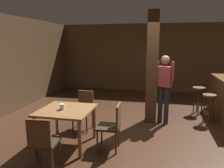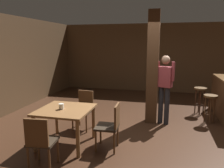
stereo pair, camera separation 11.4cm
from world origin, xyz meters
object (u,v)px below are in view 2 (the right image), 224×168
at_px(napkin_cup, 61,106).
at_px(chair_north, 84,108).
at_px(standing_person, 165,85).
at_px(bar_stool_near, 210,102).
at_px(chair_east, 111,124).
at_px(bar_stool_mid, 200,94).
at_px(dining_table, 65,114).
at_px(chair_south, 40,140).

bearing_deg(napkin_cup, chair_north, 83.79).
height_order(chair_north, napkin_cup, chair_north).
relative_size(standing_person, bar_stool_near, 2.35).
relative_size(chair_north, bar_stool_near, 1.22).
relative_size(chair_east, bar_stool_mid, 1.16).
distance_m(dining_table, bar_stool_near, 3.60).
xyz_separation_m(chair_east, chair_north, (-0.89, 0.90, 0.00)).
bearing_deg(standing_person, bar_stool_mid, 46.65).
xyz_separation_m(dining_table, standing_person, (1.88, 1.64, 0.37)).
distance_m(napkin_cup, standing_person, 2.58).
relative_size(chair_east, bar_stool_near, 1.22).
distance_m(dining_table, chair_east, 0.94).
height_order(dining_table, napkin_cup, napkin_cup).
xyz_separation_m(chair_south, bar_stool_near, (3.01, 2.89, 0.04)).
relative_size(bar_stool_near, bar_stool_mid, 0.96).
xyz_separation_m(dining_table, chair_east, (0.93, -0.00, -0.12)).
xyz_separation_m(chair_east, bar_stool_mid, (1.95, 2.70, 0.06)).
relative_size(chair_south, napkin_cup, 8.02).
distance_m(napkin_cup, bar_stool_mid, 4.03).
bearing_deg(chair_north, chair_south, -90.99).
xyz_separation_m(standing_person, bar_stool_mid, (1.00, 1.06, -0.43)).
height_order(napkin_cup, standing_person, standing_person).
relative_size(chair_north, napkin_cup, 8.02).
xyz_separation_m(bar_stool_near, bar_stool_mid, (-0.14, 0.74, 0.03)).
bearing_deg(bar_stool_near, chair_north, -160.20).
relative_size(dining_table, chair_north, 1.13).
height_order(chair_east, bar_stool_mid, chair_east).
bearing_deg(bar_stool_near, chair_east, -136.73).
bearing_deg(dining_table, standing_person, 41.11).
distance_m(bar_stool_near, bar_stool_mid, 0.75).
height_order(dining_table, bar_stool_mid, bar_stool_mid).
xyz_separation_m(dining_table, bar_stool_near, (3.02, 1.96, -0.09)).
distance_m(chair_south, standing_person, 3.22).
relative_size(chair_east, standing_person, 0.52).
bearing_deg(napkin_cup, bar_stool_near, 33.14).
bearing_deg(chair_south, dining_table, 90.69).
height_order(dining_table, bar_stool_near, dining_table).
bearing_deg(napkin_cup, bar_stool_mid, 43.04).
xyz_separation_m(napkin_cup, bar_stool_mid, (2.94, 2.75, -0.23)).
height_order(dining_table, chair_north, chair_north).
height_order(bar_stool_near, bar_stool_mid, bar_stool_mid).
bearing_deg(bar_stool_mid, chair_north, -147.51).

